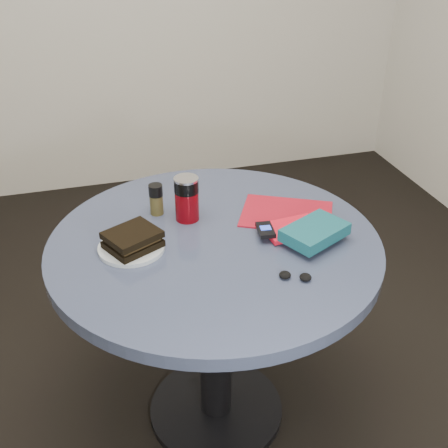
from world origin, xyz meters
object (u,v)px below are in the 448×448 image
object	(u,v)px
magazine	(287,214)
mp3_player	(265,230)
plate	(132,248)
red_book	(292,229)
pepper_grinder	(156,199)
novel	(315,232)
table	(215,283)
headphones	(295,276)
soda_can	(187,199)
sandwich	(133,239)

from	to	relation	value
magazine	mp3_player	distance (m)	0.16
plate	red_book	size ratio (longest dim) A/B	1.14
pepper_grinder	novel	world-z (taller)	pepper_grinder
magazine	pepper_grinder	bearing A→B (deg)	-169.96
plate	pepper_grinder	bearing A→B (deg)	60.13
table	mp3_player	xyz separation A→B (m)	(0.15, -0.03, 0.19)
magazine	novel	size ratio (longest dim) A/B	1.51
table	magazine	bearing A→B (deg)	17.33
headphones	soda_can	bearing A→B (deg)	117.84
soda_can	red_book	size ratio (longest dim) A/B	0.85
soda_can	magazine	bearing A→B (deg)	-11.25
soda_can	magazine	xyz separation A→B (m)	(0.31, -0.06, -0.07)
mp3_player	table	bearing A→B (deg)	169.40
novel	mp3_player	bearing A→B (deg)	125.55
novel	headphones	distance (m)	0.20
novel	headphones	bearing A→B (deg)	-154.95
plate	soda_can	bearing A→B (deg)	33.39
soda_can	red_book	distance (m)	0.34
pepper_grinder	red_book	size ratio (longest dim) A/B	0.60
sandwich	headphones	bearing A→B (deg)	-32.92
plate	pepper_grinder	distance (m)	0.22
table	novel	xyz separation A→B (m)	(0.28, -0.10, 0.20)
plate	red_book	xyz separation A→B (m)	(0.48, -0.04, 0.01)
sandwich	mp3_player	bearing A→B (deg)	-5.41
pepper_grinder	magazine	size ratio (longest dim) A/B	0.36
sandwich	soda_can	xyz separation A→B (m)	(0.19, 0.14, 0.03)
magazine	headphones	size ratio (longest dim) A/B	3.07
table	soda_can	bearing A→B (deg)	109.07
pepper_grinder	red_book	world-z (taller)	pepper_grinder
table	pepper_grinder	size ratio (longest dim) A/B	9.74
sandwich	table	bearing A→B (deg)	-2.10
pepper_grinder	novel	size ratio (longest dim) A/B	0.54
sandwich	mp3_player	size ratio (longest dim) A/B	2.11
table	headphones	world-z (taller)	headphones
table	headphones	xyz separation A→B (m)	(0.16, -0.25, 0.17)
headphones	novel	bearing A→B (deg)	51.47
red_book	headphones	size ratio (longest dim) A/B	1.83
magazine	mp3_player	world-z (taller)	mp3_player
magazine	novel	xyz separation A→B (m)	(0.02, -0.18, 0.04)
sandwich	pepper_grinder	bearing A→B (deg)	62.04
magazine	novel	world-z (taller)	novel
plate	headphones	world-z (taller)	headphones
pepper_grinder	mp3_player	distance (m)	0.37
sandwich	pepper_grinder	xyz separation A→B (m)	(0.10, 0.20, 0.01)
table	pepper_grinder	distance (m)	0.33
sandwich	soda_can	distance (m)	0.24
red_book	mp3_player	world-z (taller)	mp3_player
red_book	novel	world-z (taller)	novel
soda_can	mp3_player	bearing A→B (deg)	-40.68
soda_can	headphones	distance (m)	0.45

